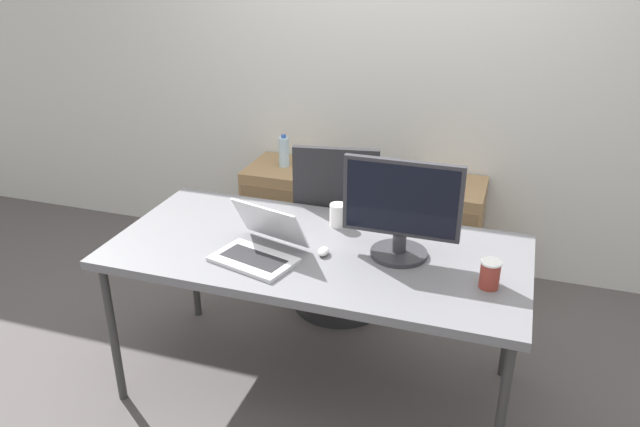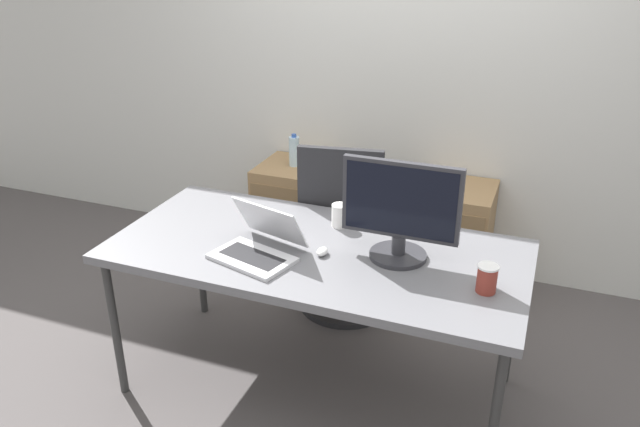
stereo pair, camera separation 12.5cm
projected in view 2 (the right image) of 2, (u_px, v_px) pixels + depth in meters
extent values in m
plane|color=#514C4C|center=(317.00, 385.00, 3.10)|extent=(14.00, 14.00, 0.00)
cube|color=silver|center=(404.00, 67.00, 3.81)|extent=(10.00, 0.05, 2.60)
cube|color=slate|center=(316.00, 252.00, 2.79)|extent=(1.85, 0.87, 0.04)
cylinder|color=#333333|center=(115.00, 329.00, 2.92)|extent=(0.04, 0.04, 0.73)
cylinder|color=#333333|center=(494.00, 426.00, 2.35)|extent=(0.04, 0.04, 0.73)
cylinder|color=#333333|center=(200.00, 257.00, 3.56)|extent=(0.04, 0.04, 0.73)
cylinder|color=#333333|center=(513.00, 319.00, 2.99)|extent=(0.04, 0.04, 0.73)
cylinder|color=#232326|center=(346.00, 301.00, 3.77)|extent=(0.56, 0.56, 0.04)
cylinder|color=gray|center=(346.00, 269.00, 3.68)|extent=(0.05, 0.05, 0.40)
cube|color=#232326|center=(347.00, 239.00, 3.60)|extent=(0.55, 0.55, 0.07)
cube|color=#232326|center=(340.00, 203.00, 3.23)|extent=(0.44, 0.11, 0.60)
cube|color=#99754C|center=(295.00, 212.00, 4.19)|extent=(0.45, 0.45, 0.67)
cube|color=olive|center=(281.00, 226.00, 4.00)|extent=(0.42, 0.01, 0.53)
cube|color=#99754C|center=(452.00, 238.00, 3.85)|extent=(0.45, 0.45, 0.67)
cube|color=olive|center=(445.00, 254.00, 3.65)|extent=(0.42, 0.01, 0.53)
cylinder|color=silver|center=(294.00, 151.00, 4.01)|extent=(0.07, 0.07, 0.19)
cylinder|color=#3359B2|center=(294.00, 136.00, 3.97)|extent=(0.03, 0.03, 0.02)
cube|color=silver|center=(252.00, 258.00, 2.68)|extent=(0.39, 0.30, 0.02)
cube|color=black|center=(252.00, 256.00, 2.67)|extent=(0.31, 0.19, 0.00)
cube|color=silver|center=(270.00, 222.00, 2.76)|extent=(0.37, 0.20, 0.20)
cube|color=black|center=(270.00, 222.00, 2.75)|extent=(0.34, 0.18, 0.18)
cylinder|color=#2D2D33|center=(398.00, 255.00, 2.70)|extent=(0.25, 0.25, 0.02)
cylinder|color=#2D2D33|center=(398.00, 245.00, 2.68)|extent=(0.06, 0.06, 0.08)
cube|color=#2D2D33|center=(401.00, 200.00, 2.59)|extent=(0.51, 0.03, 0.34)
cube|color=black|center=(400.00, 201.00, 2.58)|extent=(0.47, 0.00, 0.30)
ellipsoid|color=silver|center=(322.00, 252.00, 2.72)|extent=(0.05, 0.07, 0.03)
cylinder|color=white|center=(340.00, 215.00, 2.96)|extent=(0.08, 0.08, 0.11)
cylinder|color=maroon|center=(487.00, 280.00, 2.42)|extent=(0.08, 0.08, 0.11)
cylinder|color=white|center=(488.00, 267.00, 2.40)|extent=(0.08, 0.08, 0.01)
cube|color=#B2B2B7|center=(285.00, 229.00, 2.95)|extent=(0.15, 0.08, 0.01)
torus|color=purple|center=(295.00, 233.00, 2.91)|extent=(0.06, 0.06, 0.01)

